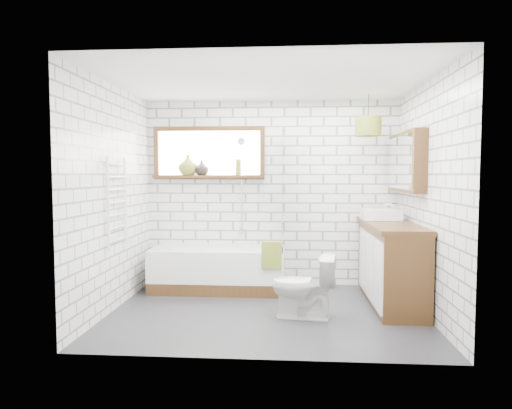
# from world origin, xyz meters

# --- Properties ---
(floor) EXTENTS (3.40, 2.60, 0.01)m
(floor) POSITION_xyz_m (0.00, 0.00, -0.01)
(floor) COLOR #252529
(floor) RESTS_ON ground
(ceiling) EXTENTS (3.40, 2.60, 0.01)m
(ceiling) POSITION_xyz_m (0.00, 0.00, 2.50)
(ceiling) COLOR white
(ceiling) RESTS_ON ground
(wall_back) EXTENTS (3.40, 0.01, 2.50)m
(wall_back) POSITION_xyz_m (0.00, 1.30, 1.25)
(wall_back) COLOR white
(wall_back) RESTS_ON ground
(wall_front) EXTENTS (3.40, 0.01, 2.50)m
(wall_front) POSITION_xyz_m (0.00, -1.30, 1.25)
(wall_front) COLOR white
(wall_front) RESTS_ON ground
(wall_left) EXTENTS (0.01, 2.60, 2.50)m
(wall_left) POSITION_xyz_m (-1.70, 0.00, 1.25)
(wall_left) COLOR white
(wall_left) RESTS_ON ground
(wall_right) EXTENTS (0.01, 2.60, 2.50)m
(wall_right) POSITION_xyz_m (1.70, 0.00, 1.25)
(wall_right) COLOR white
(wall_right) RESTS_ON ground
(window) EXTENTS (1.52, 0.16, 0.68)m
(window) POSITION_xyz_m (-0.85, 1.26, 1.80)
(window) COLOR #37200F
(window) RESTS_ON wall_back
(towel_radiator) EXTENTS (0.06, 0.52, 1.00)m
(towel_radiator) POSITION_xyz_m (-1.66, 0.00, 1.20)
(towel_radiator) COLOR white
(towel_radiator) RESTS_ON wall_left
(mirror_cabinet) EXTENTS (0.16, 1.20, 0.70)m
(mirror_cabinet) POSITION_xyz_m (1.62, 0.60, 1.65)
(mirror_cabinet) COLOR #37200F
(mirror_cabinet) RESTS_ON wall_right
(shower_riser) EXTENTS (0.02, 0.02, 1.30)m
(shower_riser) POSITION_xyz_m (-0.40, 1.26, 1.35)
(shower_riser) COLOR silver
(shower_riser) RESTS_ON wall_back
(bathtub) EXTENTS (1.71, 0.76, 0.55)m
(bathtub) POSITION_xyz_m (-0.67, 0.92, 0.28)
(bathtub) COLOR white
(bathtub) RESTS_ON floor
(shower_screen) EXTENTS (0.02, 0.72, 1.50)m
(shower_screen) POSITION_xyz_m (0.17, 0.92, 1.30)
(shower_screen) COLOR white
(shower_screen) RESTS_ON bathtub
(towel_green) EXTENTS (0.24, 0.07, 0.33)m
(towel_green) POSITION_xyz_m (0.04, 0.54, 0.53)
(towel_green) COLOR olive
(towel_green) RESTS_ON bathtub
(towel_beige) EXTENTS (0.20, 0.05, 0.26)m
(towel_beige) POSITION_xyz_m (0.04, 0.54, 0.53)
(towel_beige) COLOR tan
(towel_beige) RESTS_ON bathtub
(vanity) EXTENTS (0.54, 1.66, 0.95)m
(vanity) POSITION_xyz_m (1.43, 0.46, 0.48)
(vanity) COLOR #37200F
(vanity) RESTS_ON floor
(basin) EXTENTS (0.45, 0.39, 0.13)m
(basin) POSITION_xyz_m (1.37, 0.78, 1.02)
(basin) COLOR white
(basin) RESTS_ON vanity
(tap) EXTENTS (0.03, 0.03, 0.14)m
(tap) POSITION_xyz_m (1.53, 0.78, 1.07)
(tap) COLOR silver
(tap) RESTS_ON vanity
(toilet) EXTENTS (0.46, 0.70, 0.67)m
(toilet) POSITION_xyz_m (0.39, -0.17, 0.34)
(toilet) COLOR white
(toilet) RESTS_ON floor
(vase_olive) EXTENTS (0.26, 0.26, 0.27)m
(vase_olive) POSITION_xyz_m (-1.13, 1.23, 1.62)
(vase_olive) COLOR olive
(vase_olive) RESTS_ON window
(vase_dark) EXTENTS (0.24, 0.24, 0.20)m
(vase_dark) POSITION_xyz_m (-0.95, 1.23, 1.58)
(vase_dark) COLOR black
(vase_dark) RESTS_ON window
(bottle) EXTENTS (0.08, 0.08, 0.21)m
(bottle) POSITION_xyz_m (-0.44, 1.23, 1.59)
(bottle) COLOR olive
(bottle) RESTS_ON window
(pendant) EXTENTS (0.32, 0.32, 0.23)m
(pendant) POSITION_xyz_m (1.22, 0.86, 2.10)
(pendant) COLOR olive
(pendant) RESTS_ON ceiling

